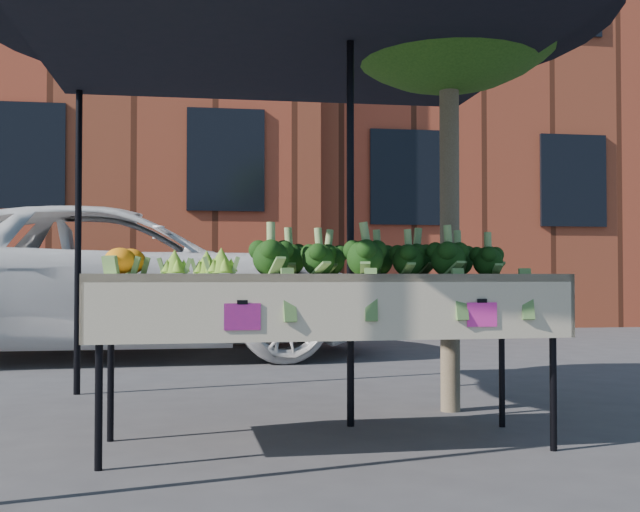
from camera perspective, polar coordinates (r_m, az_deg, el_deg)
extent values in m
plane|color=#363639|center=(4.33, 3.19, -13.33)|extent=(90.00, 90.00, 0.00)
cube|color=beige|center=(4.12, 0.42, -7.60)|extent=(2.42, 0.87, 0.90)
cube|color=#F22D8C|center=(3.65, -5.90, -4.44)|extent=(0.17, 0.01, 0.12)
cube|color=#F92FA9|center=(3.89, 11.73, -4.23)|extent=(0.17, 0.01, 0.12)
ellipsoid|color=black|center=(4.18, 4.77, 0.23)|extent=(1.44, 0.54, 0.23)
ellipsoid|color=#85BD31|center=(4.03, -8.92, -0.07)|extent=(0.40, 0.44, 0.17)
ellipsoid|color=orange|center=(4.13, -14.06, -0.19)|extent=(0.20, 0.40, 0.16)
imported|color=white|center=(9.28, -14.57, 11.56)|extent=(1.82, 2.84, 5.95)
cube|color=brown|center=(18.72, 16.54, 8.90)|extent=(12.00, 8.00, 8.50)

